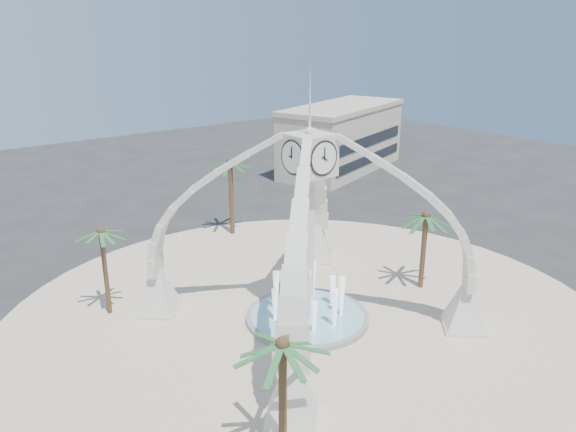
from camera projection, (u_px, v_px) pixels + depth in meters
ground at (307, 320)px, 36.71m from camera, size 140.00×140.00×0.00m
plaza at (307, 320)px, 36.70m from camera, size 40.00×40.00×0.06m
clock_tower at (308, 227)px, 34.62m from camera, size 17.94×17.94×16.30m
fountain at (307, 316)px, 36.61m from camera, size 8.00×8.00×3.62m
building_ne at (342, 138)px, 73.78m from camera, size 21.87×14.17×8.60m
palm_east at (426, 216)px, 39.53m from camera, size 4.37×4.37×6.37m
palm_west at (101, 233)px, 35.73m from camera, size 3.62×3.62×6.52m
palm_north at (230, 163)px, 49.80m from camera, size 5.04×5.04×7.67m
palm_south at (283, 346)px, 23.04m from camera, size 4.47×4.47×6.62m
street_sign at (471, 286)px, 37.86m from camera, size 0.79×0.34×2.30m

